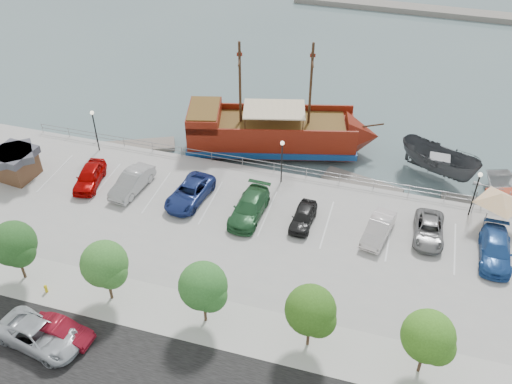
# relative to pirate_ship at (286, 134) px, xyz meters

# --- Properties ---
(ground) EXTENTS (160.00, 160.00, 0.00)m
(ground) POSITION_rel_pirate_ship_xyz_m (1.20, -12.85, -1.98)
(ground) COLOR #506569
(sidewalk) EXTENTS (100.00, 4.00, 0.05)m
(sidewalk) POSITION_rel_pirate_ship_xyz_m (1.20, -22.85, -0.96)
(sidewalk) COLOR beige
(sidewalk) RESTS_ON land_slab
(seawall_railing) EXTENTS (50.00, 0.06, 1.00)m
(seawall_railing) POSITION_rel_pirate_ship_xyz_m (1.20, -5.05, -0.45)
(seawall_railing) COLOR gray
(seawall_railing) RESTS_ON land_slab
(far_shore) EXTENTS (40.00, 3.00, 0.80)m
(far_shore) POSITION_rel_pirate_ship_xyz_m (11.20, 42.15, -1.58)
(far_shore) COLOR gray
(far_shore) RESTS_ON ground
(pirate_ship) EXTENTS (19.09, 9.42, 11.82)m
(pirate_ship) POSITION_rel_pirate_ship_xyz_m (0.00, 0.00, 0.00)
(pirate_ship) COLOR maroon
(pirate_ship) RESTS_ON ground
(patrol_boat) EXTENTS (8.22, 6.15, 3.00)m
(patrol_boat) POSITION_rel_pirate_ship_xyz_m (14.48, -0.27, -0.48)
(patrol_boat) COLOR #3F4145
(patrol_boat) RESTS_ON ground
(speedboat) EXTENTS (6.96, 8.25, 1.46)m
(speedboat) POSITION_rel_pirate_ship_xyz_m (20.73, -2.58, -1.25)
(speedboat) COLOR silver
(speedboat) RESTS_ON ground
(dock_west) EXTENTS (7.48, 4.89, 0.42)m
(dock_west) POSITION_rel_pirate_ship_xyz_m (-14.17, -3.65, -1.77)
(dock_west) COLOR gray
(dock_west) RESTS_ON ground
(dock_mid) EXTENTS (7.50, 3.67, 0.41)m
(dock_mid) POSITION_rel_pirate_ship_xyz_m (8.11, -3.65, -1.77)
(dock_mid) COLOR slate
(dock_mid) RESTS_ON ground
(dock_east) EXTENTS (6.37, 2.19, 0.36)m
(dock_east) POSITION_rel_pirate_ship_xyz_m (18.25, -3.65, -1.80)
(dock_east) COLOR slate
(dock_east) RESTS_ON ground
(shed) EXTENTS (3.64, 3.64, 2.71)m
(shed) POSITION_rel_pirate_ship_xyz_m (-21.62, -12.17, 0.46)
(shed) COLOR brown
(shed) RESTS_ON land_slab
(canopy_tent) EXTENTS (5.21, 5.21, 3.55)m
(canopy_tent) POSITION_rel_pirate_ship_xyz_m (19.05, -6.94, 2.11)
(canopy_tent) COLOR slate
(canopy_tent) RESTS_ON land_slab
(street_van) EXTENTS (6.24, 3.67, 1.63)m
(street_van) POSITION_rel_pirate_ship_xyz_m (-9.34, -27.59, -0.16)
(street_van) COLOR #B7BEC3
(street_van) RESTS_ON street
(street_sedan) EXTENTS (4.33, 1.78, 1.40)m
(street_sedan) POSITION_rel_pirate_ship_xyz_m (-8.24, -26.84, -0.28)
(street_sedan) COLOR maroon
(street_sedan) RESTS_ON street
(fire_hydrant) EXTENTS (0.24, 0.24, 0.69)m
(fire_hydrant) POSITION_rel_pirate_ship_xyz_m (-11.50, -23.65, -0.61)
(fire_hydrant) COLOR yellow
(fire_hydrant) RESTS_ON sidewalk
(lamp_post_left) EXTENTS (0.36, 0.36, 4.28)m
(lamp_post_left) POSITION_rel_pirate_ship_xyz_m (-16.80, -6.35, 1.96)
(lamp_post_left) COLOR black
(lamp_post_left) RESTS_ON land_slab
(lamp_post_mid) EXTENTS (0.36, 0.36, 4.28)m
(lamp_post_mid) POSITION_rel_pirate_ship_xyz_m (1.20, -6.35, 1.96)
(lamp_post_mid) COLOR black
(lamp_post_mid) RESTS_ON land_slab
(lamp_post_right) EXTENTS (0.36, 0.36, 4.28)m
(lamp_post_right) POSITION_rel_pirate_ship_xyz_m (17.20, -6.35, 1.96)
(lamp_post_right) COLOR black
(lamp_post_right) RESTS_ON land_slab
(tree_b) EXTENTS (3.30, 3.20, 5.00)m
(tree_b) POSITION_rel_pirate_ship_xyz_m (-13.65, -22.92, 2.32)
(tree_b) COLOR #473321
(tree_b) RESTS_ON sidewalk
(tree_c) EXTENTS (3.30, 3.20, 5.00)m
(tree_c) POSITION_rel_pirate_ship_xyz_m (-6.65, -22.92, 2.32)
(tree_c) COLOR #473321
(tree_c) RESTS_ON sidewalk
(tree_d) EXTENTS (3.30, 3.20, 5.00)m
(tree_d) POSITION_rel_pirate_ship_xyz_m (0.35, -22.92, 2.32)
(tree_d) COLOR #473321
(tree_d) RESTS_ON sidewalk
(tree_e) EXTENTS (3.30, 3.20, 5.00)m
(tree_e) POSITION_rel_pirate_ship_xyz_m (7.35, -22.92, 2.32)
(tree_e) COLOR #473321
(tree_e) RESTS_ON sidewalk
(tree_f) EXTENTS (3.30, 3.20, 5.00)m
(tree_f) POSITION_rel_pirate_ship_xyz_m (14.35, -22.92, 2.32)
(tree_f) COLOR #473321
(tree_f) RESTS_ON sidewalk
(parked_car_a) EXTENTS (2.77, 5.04, 1.62)m
(parked_car_a) POSITION_rel_pirate_ship_xyz_m (-14.89, -11.37, -0.17)
(parked_car_a) COLOR #A90302
(parked_car_a) RESTS_ON land_slab
(parked_car_b) EXTENTS (2.41, 5.25, 1.67)m
(parked_car_b) POSITION_rel_pirate_ship_xyz_m (-10.92, -11.10, -0.15)
(parked_car_b) COLOR #A8A8A8
(parked_car_b) RESTS_ON land_slab
(parked_car_c) EXTENTS (3.23, 5.83, 1.55)m
(parked_car_c) POSITION_rel_pirate_ship_xyz_m (-5.59, -11.02, -0.21)
(parked_car_c) COLOR navy
(parked_car_c) RESTS_ON land_slab
(parked_car_d) EXTENTS (2.54, 5.75, 1.64)m
(parked_car_d) POSITION_rel_pirate_ship_xyz_m (-0.18, -11.54, -0.16)
(parked_car_d) COLOR #275E33
(parked_car_d) RESTS_ON land_slab
(parked_car_e) EXTENTS (1.83, 4.17, 1.40)m
(parked_car_e) POSITION_rel_pirate_ship_xyz_m (4.29, -11.28, -0.28)
(parked_car_e) COLOR black
(parked_car_e) RESTS_ON land_slab
(parked_car_f) EXTENTS (2.47, 4.86, 1.53)m
(parked_car_f) POSITION_rel_pirate_ship_xyz_m (10.27, -11.13, -0.22)
(parked_car_f) COLOR silver
(parked_car_f) RESTS_ON land_slab
(parked_car_g) EXTENTS (2.38, 4.95, 1.36)m
(parked_car_g) POSITION_rel_pirate_ship_xyz_m (14.09, -10.07, -0.30)
(parked_car_g) COLOR gray
(parked_car_g) RESTS_ON land_slab
(parked_car_h) EXTENTS (2.28, 5.52, 1.60)m
(parked_car_h) POSITION_rel_pirate_ship_xyz_m (18.98, -11.07, -0.18)
(parked_car_h) COLOR #224D95
(parked_car_h) RESTS_ON land_slab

